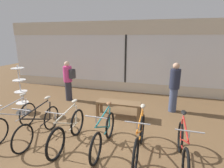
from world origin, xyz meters
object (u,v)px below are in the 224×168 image
accessory_rack (21,94)px  display_bench (119,105)px  customer_near_rack (68,80)px  customer_by_window (174,87)px  bicycle_left (39,125)px  bicycle_center_right (104,134)px  bicycle_center_left (68,130)px  bicycle_right (139,139)px  bicycle_far_left (14,120)px  bicycle_far_right (183,148)px

accessory_rack → display_bench: 3.29m
customer_near_rack → customer_by_window: bearing=-0.3°
bicycle_left → bicycle_center_right: (1.69, 0.07, -0.01)m
bicycle_left → bicycle_center_left: (0.83, -0.04, 0.00)m
bicycle_right → customer_near_rack: 4.20m
bicycle_far_left → display_bench: (2.42, 1.74, 0.03)m
bicycle_left → bicycle_right: (2.50, 0.04, 0.01)m
bicycle_left → bicycle_center_left: 0.83m
bicycle_left → bicycle_center_right: bearing=2.4°
bicycle_center_right → display_bench: bearing=92.3°
bicycle_far_left → display_bench: 2.98m
bicycle_far_right → customer_by_window: 2.77m
customer_near_rack → customer_by_window: size_ratio=0.94×
accessory_rack → customer_by_window: size_ratio=0.96×
bicycle_far_right → display_bench: (-1.75, 1.78, 0.04)m
bicycle_far_left → customer_near_rack: bearing=87.7°
accessory_rack → bicycle_center_right: bearing=-19.1°
display_bench → customer_by_window: bearing=29.0°
customer_near_rack → customer_by_window: customer_by_window is taller
customer_near_rack → display_bench: bearing=-22.5°
bicycle_left → bicycle_right: bicycle_right is taller
bicycle_center_right → display_bench: (-0.07, 1.70, 0.05)m
bicycle_far_left → customer_near_rack: 2.74m
accessory_rack → customer_near_rack: bearing=58.7°
bicycle_center_left → customer_near_rack: size_ratio=1.05×
accessory_rack → customer_by_window: customer_by_window is taller
accessory_rack → customer_near_rack: 1.78m
bicycle_center_right → bicycle_left: bearing=-177.6°
bicycle_center_left → bicycle_right: bicycle_right is taller
customer_near_rack → bicycle_right: bearing=-40.1°
bicycle_right → accessory_rack: (-4.11, 1.17, 0.28)m
bicycle_right → bicycle_far_right: bearing=-3.6°
accessory_rack → display_bench: (3.23, 0.56, -0.26)m
bicycle_center_right → display_bench: bicycle_center_right is taller
bicycle_center_left → bicycle_far_right: (2.54, 0.02, -0.00)m
bicycle_center_left → display_bench: (0.79, 1.81, 0.04)m
accessory_rack → bicycle_far_right: bearing=-13.8°
bicycle_right → customer_near_rack: (-3.19, 2.69, 0.46)m
bicycle_far_left → bicycle_far_right: (4.17, -0.05, -0.00)m
accessory_rack → customer_by_window: 5.15m
bicycle_far_left → bicycle_center_left: size_ratio=1.01×
bicycle_left → display_bench: size_ratio=1.24×
bicycle_center_right → accessory_rack: accessory_rack is taller
display_bench → bicycle_left: bearing=-132.4°
bicycle_right → customer_by_window: size_ratio=1.05×
bicycle_left → bicycle_center_right: bicycle_center_right is taller
bicycle_center_left → customer_near_rack: bearing=118.8°
bicycle_right → customer_by_window: 2.83m
accessory_rack → customer_near_rack: size_ratio=1.03×
bicycle_center_right → customer_near_rack: size_ratio=1.05×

